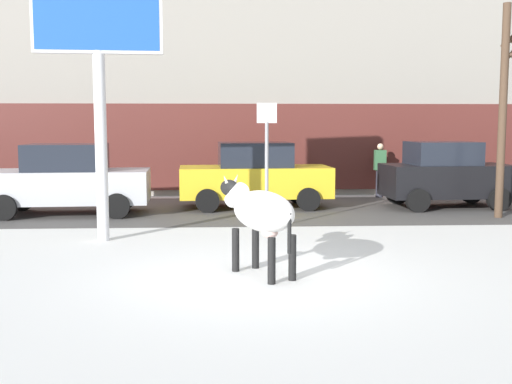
{
  "coord_description": "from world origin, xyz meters",
  "views": [
    {
      "loc": [
        -0.59,
        -9.47,
        2.39
      ],
      "look_at": [
        0.01,
        2.15,
        1.1
      ],
      "focal_mm": 44.07,
      "sensor_mm": 36.0,
      "label": 1
    }
  ],
  "objects_px": {
    "cow_holstein": "(262,212)",
    "car_silver_sedan": "(67,180)",
    "car_black_hatchback": "(446,175)",
    "car_yellow_sedan": "(255,176)",
    "street_sign": "(267,155)",
    "bare_tree_far_back": "(505,102)",
    "pedestrian_by_cars": "(448,170)",
    "billboard": "(98,24)",
    "pedestrian_near_billboard": "(380,170)"
  },
  "relations": [
    {
      "from": "car_black_hatchback",
      "to": "pedestrian_near_billboard",
      "type": "xyz_separation_m",
      "value": [
        -1.24,
        2.53,
        -0.05
      ]
    },
    {
      "from": "pedestrian_near_billboard",
      "to": "bare_tree_far_back",
      "type": "xyz_separation_m",
      "value": [
        1.99,
        -4.47,
        2.02
      ]
    },
    {
      "from": "car_black_hatchback",
      "to": "bare_tree_far_back",
      "type": "bearing_deg",
      "value": -68.82
    },
    {
      "from": "car_black_hatchback",
      "to": "pedestrian_by_cars",
      "type": "relative_size",
      "value": 2.07
    },
    {
      "from": "car_silver_sedan",
      "to": "car_black_hatchback",
      "type": "xyz_separation_m",
      "value": [
        10.32,
        0.84,
        0.02
      ]
    },
    {
      "from": "car_yellow_sedan",
      "to": "street_sign",
      "type": "distance_m",
      "value": 3.73
    },
    {
      "from": "pedestrian_by_cars",
      "to": "bare_tree_far_back",
      "type": "height_order",
      "value": "bare_tree_far_back"
    },
    {
      "from": "billboard",
      "to": "street_sign",
      "type": "distance_m",
      "value": 4.48
    },
    {
      "from": "cow_holstein",
      "to": "car_black_hatchback",
      "type": "relative_size",
      "value": 0.51
    },
    {
      "from": "cow_holstein",
      "to": "car_black_hatchback",
      "type": "bearing_deg",
      "value": 53.51
    },
    {
      "from": "billboard",
      "to": "bare_tree_far_back",
      "type": "xyz_separation_m",
      "value": [
        9.45,
        2.65,
        -1.41
      ]
    },
    {
      "from": "billboard",
      "to": "car_yellow_sedan",
      "type": "xyz_separation_m",
      "value": [
        3.33,
        4.86,
        -3.41
      ]
    },
    {
      "from": "cow_holstein",
      "to": "billboard",
      "type": "xyz_separation_m",
      "value": [
        -3.05,
        3.05,
        3.31
      ]
    },
    {
      "from": "car_silver_sedan",
      "to": "pedestrian_by_cars",
      "type": "height_order",
      "value": "car_silver_sedan"
    },
    {
      "from": "car_yellow_sedan",
      "to": "bare_tree_far_back",
      "type": "xyz_separation_m",
      "value": [
        6.12,
        -2.21,
        2.0
      ]
    },
    {
      "from": "car_yellow_sedan",
      "to": "bare_tree_far_back",
      "type": "height_order",
      "value": "bare_tree_far_back"
    },
    {
      "from": "billboard",
      "to": "pedestrian_by_cars",
      "type": "bearing_deg",
      "value": 36.29
    },
    {
      "from": "pedestrian_near_billboard",
      "to": "pedestrian_by_cars",
      "type": "height_order",
      "value": "same"
    },
    {
      "from": "pedestrian_by_cars",
      "to": "car_silver_sedan",
      "type": "bearing_deg",
      "value": -163.42
    },
    {
      "from": "car_silver_sedan",
      "to": "bare_tree_far_back",
      "type": "bearing_deg",
      "value": -5.69
    },
    {
      "from": "car_black_hatchback",
      "to": "pedestrian_by_cars",
      "type": "bearing_deg",
      "value": 68.47
    },
    {
      "from": "pedestrian_by_cars",
      "to": "street_sign",
      "type": "bearing_deg",
      "value": -136.74
    },
    {
      "from": "billboard",
      "to": "car_black_hatchback",
      "type": "relative_size",
      "value": 1.55
    },
    {
      "from": "street_sign",
      "to": "car_yellow_sedan",
      "type": "bearing_deg",
      "value": 91.29
    },
    {
      "from": "cow_holstein",
      "to": "bare_tree_far_back",
      "type": "bearing_deg",
      "value": 41.68
    },
    {
      "from": "car_yellow_sedan",
      "to": "street_sign",
      "type": "relative_size",
      "value": 1.52
    },
    {
      "from": "car_yellow_sedan",
      "to": "pedestrian_near_billboard",
      "type": "distance_m",
      "value": 4.71
    },
    {
      "from": "billboard",
      "to": "street_sign",
      "type": "height_order",
      "value": "billboard"
    },
    {
      "from": "billboard",
      "to": "car_silver_sedan",
      "type": "distance_m",
      "value": 5.32
    },
    {
      "from": "car_silver_sedan",
      "to": "billboard",
      "type": "bearing_deg",
      "value": -66.6
    },
    {
      "from": "pedestrian_by_cars",
      "to": "bare_tree_far_back",
      "type": "distance_m",
      "value": 4.91
    },
    {
      "from": "billboard",
      "to": "car_black_hatchback",
      "type": "xyz_separation_m",
      "value": [
        8.7,
        4.59,
        -3.39
      ]
    },
    {
      "from": "car_silver_sedan",
      "to": "cow_holstein",
      "type": "bearing_deg",
      "value": -55.53
    },
    {
      "from": "cow_holstein",
      "to": "car_silver_sedan",
      "type": "xyz_separation_m",
      "value": [
        -4.67,
        6.8,
        -0.09
      ]
    },
    {
      "from": "cow_holstein",
      "to": "billboard",
      "type": "relative_size",
      "value": 0.33
    },
    {
      "from": "car_black_hatchback",
      "to": "pedestrian_near_billboard",
      "type": "distance_m",
      "value": 2.82
    },
    {
      "from": "car_yellow_sedan",
      "to": "pedestrian_near_billboard",
      "type": "bearing_deg",
      "value": 28.73
    },
    {
      "from": "cow_holstein",
      "to": "pedestrian_by_cars",
      "type": "distance_m",
      "value": 12.15
    },
    {
      "from": "bare_tree_far_back",
      "to": "street_sign",
      "type": "distance_m",
      "value": 6.33
    },
    {
      "from": "pedestrian_near_billboard",
      "to": "car_yellow_sedan",
      "type": "bearing_deg",
      "value": -151.27
    },
    {
      "from": "cow_holstein",
      "to": "pedestrian_near_billboard",
      "type": "xyz_separation_m",
      "value": [
        4.41,
        10.17,
        -0.12
      ]
    },
    {
      "from": "billboard",
      "to": "street_sign",
      "type": "relative_size",
      "value": 1.97
    },
    {
      "from": "pedestrian_by_cars",
      "to": "car_yellow_sedan",
      "type": "bearing_deg",
      "value": -160.44
    },
    {
      "from": "pedestrian_near_billboard",
      "to": "pedestrian_by_cars",
      "type": "xyz_separation_m",
      "value": [
        2.24,
        0.0,
        0.0
      ]
    },
    {
      "from": "car_yellow_sedan",
      "to": "car_black_hatchback",
      "type": "xyz_separation_m",
      "value": [
        5.37,
        -0.27,
        0.02
      ]
    },
    {
      "from": "pedestrian_near_billboard",
      "to": "pedestrian_by_cars",
      "type": "relative_size",
      "value": 1.0
    },
    {
      "from": "car_silver_sedan",
      "to": "pedestrian_by_cars",
      "type": "distance_m",
      "value": 11.81
    },
    {
      "from": "cow_holstein",
      "to": "car_silver_sedan",
      "type": "distance_m",
      "value": 8.25
    },
    {
      "from": "billboard",
      "to": "car_yellow_sedan",
      "type": "relative_size",
      "value": 1.3
    },
    {
      "from": "pedestrian_near_billboard",
      "to": "cow_holstein",
      "type": "bearing_deg",
      "value": -113.44
    }
  ]
}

